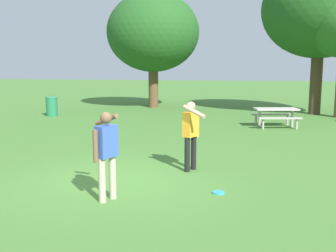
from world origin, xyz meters
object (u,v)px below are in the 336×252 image
object	(u,v)px
tree_tall_left	(153,33)
tree_broad_center	(320,9)
frisbee	(219,192)
person_thrower	(106,149)
trash_can_beside_table	(52,106)
picnic_table_near	(276,113)
person_catcher	(191,131)

from	to	relation	value
tree_tall_left	tree_broad_center	size ratio (longest dim) A/B	0.87
frisbee	tree_tall_left	distance (m)	16.59
person_thrower	tree_tall_left	bearing A→B (deg)	100.29
person_thrower	trash_can_beside_table	bearing A→B (deg)	121.99
person_thrower	tree_tall_left	xyz separation A→B (m)	(-2.91, 16.03, 3.43)
trash_can_beside_table	tree_broad_center	size ratio (longest dim) A/B	0.12
tree_tall_left	picnic_table_near	bearing A→B (deg)	-44.23
person_catcher	trash_can_beside_table	world-z (taller)	person_catcher
frisbee	tree_broad_center	size ratio (longest dim) A/B	0.03
person_thrower	tree_broad_center	world-z (taller)	tree_broad_center
person_thrower	trash_can_beside_table	size ratio (longest dim) A/B	1.71
tree_tall_left	person_thrower	bearing A→B (deg)	-79.71
tree_broad_center	person_thrower	bearing A→B (deg)	-112.64
person_catcher	frisbee	world-z (taller)	person_catcher
person_catcher	picnic_table_near	xyz separation A→B (m)	(2.48, 7.25, -0.40)
picnic_table_near	person_catcher	bearing A→B (deg)	-108.93
tree_tall_left	tree_broad_center	distance (m)	9.11
person_thrower	person_catcher	xyz separation A→B (m)	(1.23, 2.34, 0.00)
picnic_table_near	trash_can_beside_table	size ratio (longest dim) A/B	2.04
person_thrower	picnic_table_near	world-z (taller)	person_thrower
person_thrower	person_catcher	world-z (taller)	same
person_thrower	tree_broad_center	xyz separation A→B (m)	(6.01, 14.42, 4.30)
frisbee	trash_can_beside_table	size ratio (longest dim) A/B	0.26
person_catcher	trash_can_beside_table	bearing A→B (deg)	132.99
person_thrower	tree_tall_left	world-z (taller)	tree_tall_left
person_thrower	person_catcher	bearing A→B (deg)	62.18
trash_can_beside_table	frisbee	bearing A→B (deg)	-49.09
tree_tall_left	frisbee	bearing A→B (deg)	-72.17
person_thrower	trash_can_beside_table	distance (m)	13.09
person_catcher	frisbee	xyz separation A→B (m)	(0.76, -1.54, -0.95)
tree_broad_center	frisbee	bearing A→B (deg)	-106.46
picnic_table_near	tree_broad_center	size ratio (longest dim) A/B	0.25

